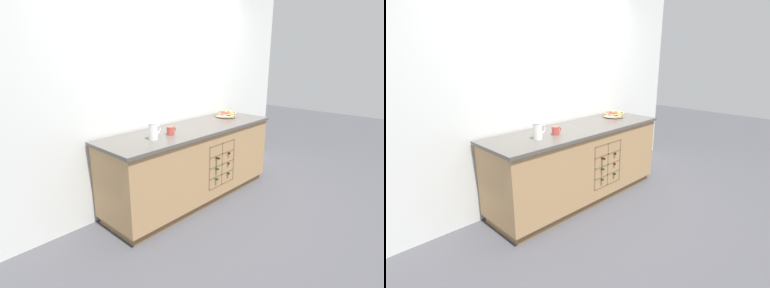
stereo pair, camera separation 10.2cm
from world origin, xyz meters
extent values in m
plane|color=#424247|center=(0.00, 0.00, 0.00)|extent=(14.00, 14.00, 0.00)
cube|color=silver|center=(0.00, 0.40, 1.27)|extent=(4.64, 0.06, 2.55)
cube|color=brown|center=(0.00, 0.00, 0.04)|extent=(2.18, 0.59, 0.09)
cube|color=tan|center=(0.00, 0.00, 0.48)|extent=(2.24, 0.65, 0.77)
cube|color=#514C47|center=(0.00, 0.00, 0.88)|extent=(2.28, 0.69, 0.03)
cube|color=brown|center=(0.17, -0.23, 0.49)|extent=(0.45, 0.01, 0.51)
cube|color=brown|center=(-0.06, -0.28, 0.49)|extent=(0.02, 0.10, 0.51)
cube|color=brown|center=(0.39, -0.28, 0.49)|extent=(0.02, 0.10, 0.51)
cube|color=brown|center=(0.17, -0.28, 0.23)|extent=(0.45, 0.10, 0.02)
cube|color=brown|center=(0.17, -0.28, 0.36)|extent=(0.45, 0.10, 0.02)
cube|color=brown|center=(0.17, -0.28, 0.49)|extent=(0.45, 0.10, 0.02)
cube|color=brown|center=(0.17, -0.28, 0.61)|extent=(0.45, 0.10, 0.02)
cube|color=brown|center=(0.17, -0.28, 0.74)|extent=(0.45, 0.10, 0.02)
cube|color=brown|center=(0.17, -0.28, 0.49)|extent=(0.02, 0.10, 0.51)
cylinder|color=#19381E|center=(0.05, -0.17, 0.34)|extent=(0.07, 0.20, 0.07)
cylinder|color=#19381E|center=(0.05, -0.32, 0.34)|extent=(0.03, 0.09, 0.03)
cylinder|color=black|center=(0.28, -0.17, 0.34)|extent=(0.07, 0.19, 0.07)
cylinder|color=black|center=(0.28, -0.31, 0.34)|extent=(0.03, 0.08, 0.03)
cylinder|color=#19381E|center=(0.05, -0.17, 0.46)|extent=(0.07, 0.21, 0.07)
cylinder|color=#19381E|center=(0.05, -0.32, 0.46)|extent=(0.03, 0.09, 0.03)
cylinder|color=black|center=(0.28, -0.17, 0.46)|extent=(0.07, 0.18, 0.07)
cylinder|color=black|center=(0.28, -0.31, 0.46)|extent=(0.03, 0.08, 0.03)
cylinder|color=black|center=(0.05, -0.19, 0.59)|extent=(0.07, 0.19, 0.07)
cylinder|color=black|center=(0.05, -0.33, 0.59)|extent=(0.03, 0.08, 0.03)
cylinder|color=black|center=(0.28, -0.18, 0.59)|extent=(0.07, 0.18, 0.07)
cylinder|color=black|center=(0.28, -0.31, 0.59)|extent=(0.03, 0.08, 0.03)
cylinder|color=tan|center=(0.77, 0.09, 0.90)|extent=(0.13, 0.13, 0.01)
cone|color=tan|center=(0.77, 0.09, 0.93)|extent=(0.27, 0.27, 0.06)
torus|color=tan|center=(0.77, 0.09, 0.95)|extent=(0.29, 0.29, 0.02)
sphere|color=#7FA838|center=(0.82, 0.05, 0.94)|extent=(0.07, 0.07, 0.07)
sphere|color=gold|center=(0.80, 0.13, 0.94)|extent=(0.07, 0.07, 0.07)
sphere|color=red|center=(0.75, 0.04, 0.94)|extent=(0.07, 0.07, 0.07)
sphere|color=red|center=(0.72, 0.10, 0.94)|extent=(0.08, 0.08, 0.08)
cylinder|color=white|center=(-0.63, -0.06, 0.98)|extent=(0.09, 0.09, 0.17)
torus|color=white|center=(-0.63, -0.06, 1.06)|extent=(0.10, 0.10, 0.01)
torus|color=white|center=(-0.58, -0.06, 0.99)|extent=(0.10, 0.01, 0.10)
cylinder|color=#B7473D|center=(-0.39, -0.05, 0.94)|extent=(0.08, 0.08, 0.09)
torus|color=#B7473D|center=(-0.34, -0.05, 0.94)|extent=(0.07, 0.01, 0.07)
camera|label=1|loc=(-2.45, -2.32, 1.72)|focal=28.00mm
camera|label=2|loc=(-2.38, -2.39, 1.72)|focal=28.00mm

